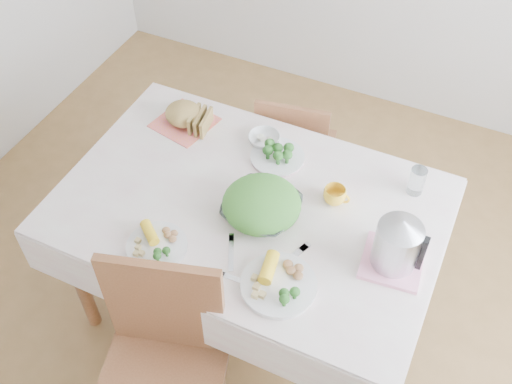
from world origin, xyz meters
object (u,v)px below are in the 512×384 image
at_px(chair_far, 296,140).
at_px(dinner_plate_right, 279,285).
at_px(yellow_mug, 335,195).
at_px(electric_kettle, 397,243).
at_px(dining_table, 250,261).
at_px(salad_bowl, 262,209).
at_px(dinner_plate_left, 157,246).

relative_size(chair_far, dinner_plate_right, 2.99).
height_order(chair_far, yellow_mug, chair_far).
distance_m(yellow_mug, electric_kettle, 0.36).
relative_size(chair_far, electric_kettle, 3.58).
xyz_separation_m(chair_far, dinner_plate_right, (0.34, -1.03, 0.31)).
bearing_deg(dining_table, dinner_plate_right, -49.70).
xyz_separation_m(salad_bowl, yellow_mug, (0.23, 0.18, 0.00)).
height_order(yellow_mug, electric_kettle, electric_kettle).
distance_m(dining_table, salad_bowl, 0.43).
xyz_separation_m(chair_far, dinner_plate_left, (-0.13, -1.06, 0.31)).
relative_size(dinner_plate_right, yellow_mug, 2.98).
height_order(dinner_plate_left, electric_kettle, electric_kettle).
xyz_separation_m(dining_table, chair_far, (-0.08, 0.72, 0.09)).
distance_m(dinner_plate_left, yellow_mug, 0.71).
relative_size(dining_table, chair_far, 1.72).
xyz_separation_m(chair_far, yellow_mug, (0.38, -0.57, 0.33)).
distance_m(dining_table, chair_far, 0.73).
height_order(dining_table, dinner_plate_right, dinner_plate_right).
distance_m(dining_table, electric_kettle, 0.78).
bearing_deg(dining_table, yellow_mug, 27.00).
bearing_deg(electric_kettle, chair_far, 114.05).
bearing_deg(dinner_plate_right, chair_far, 108.30).
distance_m(salad_bowl, yellow_mug, 0.29).
bearing_deg(salad_bowl, dinner_plate_left, -132.57).
relative_size(dining_table, electric_kettle, 6.18).
distance_m(dining_table, yellow_mug, 0.54).
relative_size(chair_far, yellow_mug, 8.93).
relative_size(dinner_plate_left, yellow_mug, 2.50).
bearing_deg(dinner_plate_left, chair_far, 82.75).
height_order(chair_far, salad_bowl, chair_far).
bearing_deg(chair_far, salad_bowl, 91.00).
height_order(chair_far, electric_kettle, electric_kettle).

